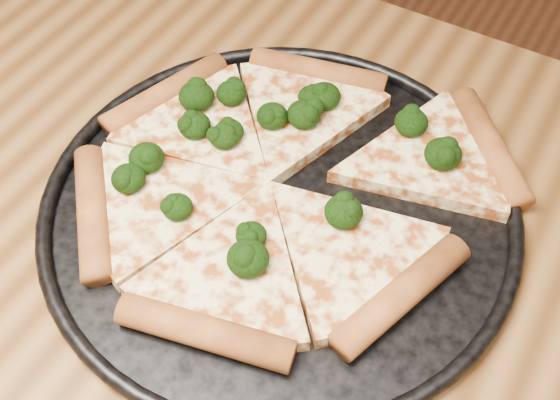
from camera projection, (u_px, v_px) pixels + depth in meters
The scene contains 4 objects.
dining_table at pixel (168, 368), 0.62m from camera, with size 1.20×0.90×0.75m.
pizza_pan at pixel (280, 206), 0.61m from camera, with size 0.41×0.41×0.02m.
pizza at pixel (280, 182), 0.61m from camera, with size 0.38×0.37×0.03m.
broccoli_florets at pixel (268, 146), 0.62m from camera, with size 0.26×0.23×0.02m.
Camera 1 is at (0.22, -0.19, 1.23)m, focal length 46.19 mm.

